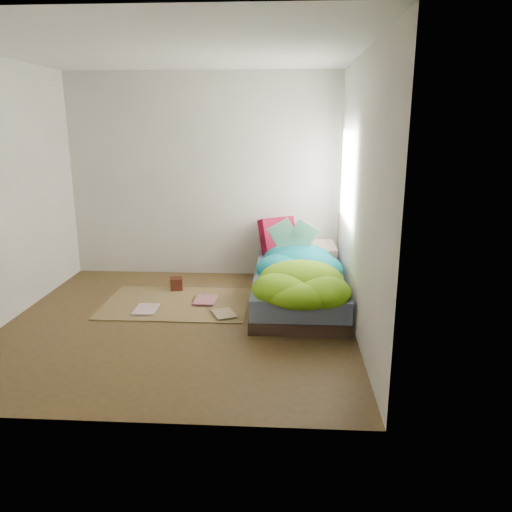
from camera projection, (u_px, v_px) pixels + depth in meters
The scene contains 12 objects.
ground at pixel (179, 323), 5.08m from camera, with size 3.50×3.50×0.00m, color #47351B.
room_walls at pixel (174, 161), 4.67m from camera, with size 3.54×3.54×2.62m.
bed at pixel (298, 287), 5.66m from camera, with size 1.00×2.00×0.34m.
duvet at pixel (299, 263), 5.36m from camera, with size 0.96×1.84×0.34m, color #08667D, non-canonical shape.
rug at pixel (176, 303), 5.62m from camera, with size 1.60×1.10×0.01m, color brown.
pillow_floral at pixel (311, 250), 6.34m from camera, with size 0.61×0.38×0.14m, color #EDE6CD.
pillow_magenta at pixel (278, 236), 6.40m from camera, with size 0.46×0.14×0.46m, color #4D0519.
open_book at pixel (293, 226), 5.72m from camera, with size 0.47×0.10×0.29m, color green, non-canonical shape.
wooden_box at pixel (176, 284), 6.05m from camera, with size 0.15×0.15×0.15m, color #381B0C.
floor_book_a at pixel (135, 309), 5.38m from camera, with size 0.24×0.33×0.03m, color beige.
floor_book_b at pixel (194, 300), 5.65m from camera, with size 0.25×0.34×0.03m, color #C5717F.
floor_book_c at pixel (214, 315), 5.21m from camera, with size 0.21×0.29×0.02m, color tan.
Camera 1 is at (1.07, -4.68, 1.97)m, focal length 35.00 mm.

